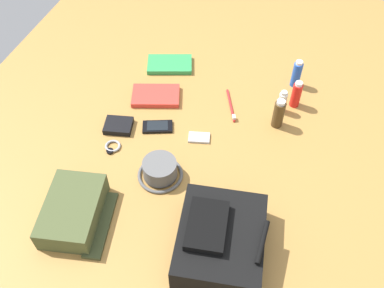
{
  "coord_description": "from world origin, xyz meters",
  "views": [
    {
      "loc": [
        1.01,
        0.33,
        1.31
      ],
      "look_at": [
        0.0,
        0.0,
        0.04
      ],
      "focal_mm": 40.7,
      "sensor_mm": 36.0,
      "label": 1
    }
  ],
  "objects_px": {
    "cell_phone": "(158,127)",
    "media_player": "(199,138)",
    "cologne_bottle": "(279,114)",
    "sunscreen_spray": "(296,94)",
    "toothpaste_tube": "(282,102)",
    "wallet": "(118,126)",
    "toiletry_pouch": "(74,211)",
    "backpack": "(220,239)",
    "deodorant_spray": "(297,74)",
    "toothbrush": "(231,107)",
    "travel_guidebook": "(156,96)",
    "paperback_novel": "(170,65)",
    "wristwatch": "(112,147)",
    "bucket_hat": "(160,170)"
  },
  "relations": [
    {
      "from": "cologne_bottle",
      "to": "toothbrush",
      "type": "height_order",
      "value": "cologne_bottle"
    },
    {
      "from": "toiletry_pouch",
      "to": "toothpaste_tube",
      "type": "xyz_separation_m",
      "value": [
        -0.73,
        0.57,
        0.01
      ]
    },
    {
      "from": "deodorant_spray",
      "to": "cologne_bottle",
      "type": "relative_size",
      "value": 0.98
    },
    {
      "from": "travel_guidebook",
      "to": "sunscreen_spray",
      "type": "bearing_deg",
      "value": 103.94
    },
    {
      "from": "cologne_bottle",
      "to": "toiletry_pouch",
      "type": "bearing_deg",
      "value": -41.62
    },
    {
      "from": "sunscreen_spray",
      "to": "paperback_novel",
      "type": "xyz_separation_m",
      "value": [
        -0.07,
        -0.59,
        -0.05
      ]
    },
    {
      "from": "sunscreen_spray",
      "to": "toothbrush",
      "type": "relative_size",
      "value": 0.72
    },
    {
      "from": "toothbrush",
      "to": "wallet",
      "type": "distance_m",
      "value": 0.48
    },
    {
      "from": "backpack",
      "to": "cell_phone",
      "type": "height_order",
      "value": "backpack"
    },
    {
      "from": "toiletry_pouch",
      "to": "cologne_bottle",
      "type": "xyz_separation_m",
      "value": [
        -0.64,
        0.57,
        0.02
      ]
    },
    {
      "from": "backpack",
      "to": "bucket_hat",
      "type": "bearing_deg",
      "value": -126.65
    },
    {
      "from": "media_player",
      "to": "wallet",
      "type": "distance_m",
      "value": 0.33
    },
    {
      "from": "paperback_novel",
      "to": "wristwatch",
      "type": "height_order",
      "value": "paperback_novel"
    },
    {
      "from": "backpack",
      "to": "toothbrush",
      "type": "xyz_separation_m",
      "value": [
        -0.63,
        -0.13,
        -0.05
      ]
    },
    {
      "from": "cologne_bottle",
      "to": "cell_phone",
      "type": "distance_m",
      "value": 0.49
    },
    {
      "from": "cologne_bottle",
      "to": "paperback_novel",
      "type": "relative_size",
      "value": 0.58
    },
    {
      "from": "toiletry_pouch",
      "to": "wristwatch",
      "type": "relative_size",
      "value": 4.17
    },
    {
      "from": "deodorant_spray",
      "to": "media_player",
      "type": "distance_m",
      "value": 0.53
    },
    {
      "from": "backpack",
      "to": "toiletry_pouch",
      "type": "relative_size",
      "value": 1.22
    },
    {
      "from": "travel_guidebook",
      "to": "wallet",
      "type": "distance_m",
      "value": 0.22
    },
    {
      "from": "sunscreen_spray",
      "to": "cell_phone",
      "type": "xyz_separation_m",
      "value": [
        0.3,
        -0.5,
        -0.05
      ]
    },
    {
      "from": "sunscreen_spray",
      "to": "wristwatch",
      "type": "xyz_separation_m",
      "value": [
        0.46,
        -0.63,
        -0.05
      ]
    },
    {
      "from": "cologne_bottle",
      "to": "toothpaste_tube",
      "type": "bearing_deg",
      "value": 179.33
    },
    {
      "from": "wallet",
      "to": "toiletry_pouch",
      "type": "bearing_deg",
      "value": -7.85
    },
    {
      "from": "backpack",
      "to": "media_player",
      "type": "bearing_deg",
      "value": -154.58
    },
    {
      "from": "paperback_novel",
      "to": "wallet",
      "type": "bearing_deg",
      "value": -8.93
    },
    {
      "from": "cologne_bottle",
      "to": "media_player",
      "type": "bearing_deg",
      "value": -58.69
    },
    {
      "from": "sunscreen_spray",
      "to": "wristwatch",
      "type": "distance_m",
      "value": 0.78
    },
    {
      "from": "cologne_bottle",
      "to": "wristwatch",
      "type": "relative_size",
      "value": 1.9
    },
    {
      "from": "deodorant_spray",
      "to": "travel_guidebook",
      "type": "relative_size",
      "value": 0.57
    },
    {
      "from": "cologne_bottle",
      "to": "travel_guidebook",
      "type": "bearing_deg",
      "value": -89.31
    },
    {
      "from": "deodorant_spray",
      "to": "wristwatch",
      "type": "height_order",
      "value": "deodorant_spray"
    },
    {
      "from": "paperback_novel",
      "to": "wallet",
      "type": "height_order",
      "value": "wallet"
    },
    {
      "from": "toiletry_pouch",
      "to": "media_player",
      "type": "bearing_deg",
      "value": 148.24
    },
    {
      "from": "cell_phone",
      "to": "media_player",
      "type": "xyz_separation_m",
      "value": [
        0.0,
        0.18,
        -0.0
      ]
    },
    {
      "from": "sunscreen_spray",
      "to": "toothpaste_tube",
      "type": "distance_m",
      "value": 0.07
    },
    {
      "from": "paperback_novel",
      "to": "travel_guidebook",
      "type": "height_order",
      "value": "travel_guidebook"
    },
    {
      "from": "cologne_bottle",
      "to": "toothbrush",
      "type": "distance_m",
      "value": 0.21
    },
    {
      "from": "sunscreen_spray",
      "to": "toiletry_pouch",
      "type": "bearing_deg",
      "value": -38.52
    },
    {
      "from": "media_player",
      "to": "paperback_novel",
      "type": "bearing_deg",
      "value": -145.39
    },
    {
      "from": "deodorant_spray",
      "to": "media_player",
      "type": "bearing_deg",
      "value": -35.51
    },
    {
      "from": "media_player",
      "to": "wallet",
      "type": "bearing_deg",
      "value": -81.97
    },
    {
      "from": "deodorant_spray",
      "to": "cologne_bottle",
      "type": "bearing_deg",
      "value": -6.37
    },
    {
      "from": "wallet",
      "to": "sunscreen_spray",
      "type": "bearing_deg",
      "value": 105.92
    },
    {
      "from": "paperback_novel",
      "to": "wristwatch",
      "type": "bearing_deg",
      "value": -4.98
    },
    {
      "from": "sunscreen_spray",
      "to": "toothbrush",
      "type": "distance_m",
      "value": 0.27
    },
    {
      "from": "toiletry_pouch",
      "to": "paperback_novel",
      "type": "relative_size",
      "value": 1.29
    },
    {
      "from": "toothpaste_tube",
      "to": "toothbrush",
      "type": "height_order",
      "value": "toothpaste_tube"
    },
    {
      "from": "deodorant_spray",
      "to": "sunscreen_spray",
      "type": "bearing_deg",
      "value": 8.83
    },
    {
      "from": "cologne_bottle",
      "to": "travel_guidebook",
      "type": "distance_m",
      "value": 0.53
    }
  ]
}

